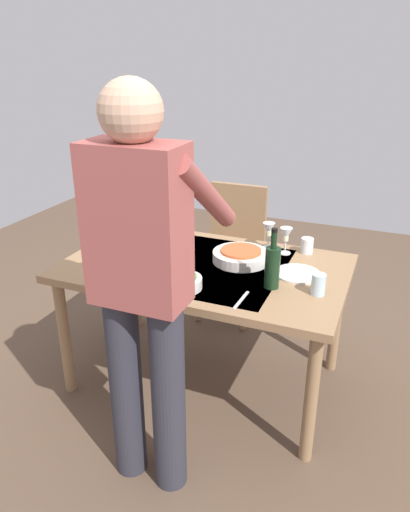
{
  "coord_description": "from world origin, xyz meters",
  "views": [
    {
      "loc": [
        -0.88,
        2.15,
        1.76
      ],
      "look_at": [
        0.0,
        0.0,
        0.77
      ],
      "focal_mm": 33.98,
      "sensor_mm": 36.0,
      "label": 1
    }
  ],
  "objects": [
    {
      "name": "ground_plane",
      "position": [
        0.0,
        0.0,
        0.0
      ],
      "size": [
        6.0,
        6.0,
        0.0
      ],
      "primitive_type": "plane",
      "color": "brown"
    },
    {
      "name": "dining_table",
      "position": [
        0.0,
        0.0,
        0.65
      ],
      "size": [
        1.46,
        0.9,
        0.72
      ],
      "color": "#93704C",
      "rests_on": "ground_plane"
    },
    {
      "name": "chair_near",
      "position": [
        0.13,
        -0.83,
        0.53
      ],
      "size": [
        0.4,
        0.4,
        0.91
      ],
      "color": "brown",
      "rests_on": "ground_plane"
    },
    {
      "name": "person_server",
      "position": [
        -0.04,
        0.71,
        0.96
      ],
      "size": [
        0.42,
        0.61,
        1.69
      ],
      "color": "#2D2D38",
      "rests_on": "ground_plane"
    },
    {
      "name": "wine_bottle",
      "position": [
        -0.39,
        0.12,
        0.83
      ],
      "size": [
        0.07,
        0.07,
        0.3
      ],
      "color": "black",
      "rests_on": "dining_table"
    },
    {
      "name": "wine_glass_left",
      "position": [
        -0.24,
        -0.35,
        0.83
      ],
      "size": [
        0.07,
        0.07,
        0.15
      ],
      "color": "white",
      "rests_on": "dining_table"
    },
    {
      "name": "wine_glass_right",
      "position": [
        -0.35,
        -0.31,
        0.83
      ],
      "size": [
        0.07,
        0.07,
        0.15
      ],
      "color": "white",
      "rests_on": "dining_table"
    },
    {
      "name": "water_cup_near_left",
      "position": [
        0.24,
        0.26,
        0.77
      ],
      "size": [
        0.07,
        0.07,
        0.1
      ],
      "primitive_type": "cylinder",
      "color": "silver",
      "rests_on": "dining_table"
    },
    {
      "name": "water_cup_near_right",
      "position": [
        -0.46,
        -0.37,
        0.77
      ],
      "size": [
        0.07,
        0.07,
        0.09
      ],
      "primitive_type": "cylinder",
      "color": "silver",
      "rests_on": "dining_table"
    },
    {
      "name": "water_cup_far_left",
      "position": [
        -0.61,
        0.11,
        0.77
      ],
      "size": [
        0.07,
        0.07,
        0.1
      ],
      "primitive_type": "cylinder",
      "color": "silver",
      "rests_on": "dining_table"
    },
    {
      "name": "serving_bowl_pasta",
      "position": [
        -0.16,
        -0.11,
        0.76
      ],
      "size": [
        0.3,
        0.3,
        0.07
      ],
      "color": "white",
      "rests_on": "dining_table"
    },
    {
      "name": "side_bowl_salad",
      "position": [
        -0.01,
        0.29,
        0.76
      ],
      "size": [
        0.18,
        0.18,
        0.07
      ],
      "color": "white",
      "rests_on": "dining_table"
    },
    {
      "name": "dinner_plate_near",
      "position": [
        0.45,
        0.04,
        0.73
      ],
      "size": [
        0.23,
        0.23,
        0.01
      ],
      "primitive_type": "cylinder",
      "color": "white",
      "rests_on": "dining_table"
    },
    {
      "name": "dinner_plate_far",
      "position": [
        -0.48,
        -0.06,
        0.73
      ],
      "size": [
        0.23,
        0.23,
        0.01
      ],
      "primitive_type": "cylinder",
      "color": "white",
      "rests_on": "dining_table"
    },
    {
      "name": "table_knife",
      "position": [
        0.18,
        -0.09,
        0.73
      ],
      "size": [
        0.04,
        0.2,
        0.0
      ],
      "primitive_type": "cube",
      "rotation": [
        0.0,
        0.0,
        -0.12
      ],
      "color": "silver",
      "rests_on": "dining_table"
    },
    {
      "name": "table_fork",
      "position": [
        -0.3,
        0.3,
        0.73
      ],
      "size": [
        0.02,
        0.18,
        0.0
      ],
      "primitive_type": "cube",
      "rotation": [
        0.0,
        0.0,
        -0.04
      ],
      "color": "silver",
      "rests_on": "dining_table"
    }
  ]
}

